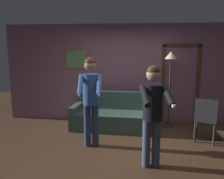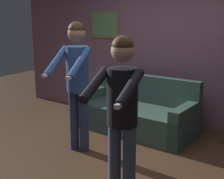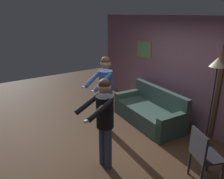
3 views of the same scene
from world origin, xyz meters
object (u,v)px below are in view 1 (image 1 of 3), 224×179
Objects in this scene: couch at (112,117)px; dining_chair_distant at (206,118)px; torchiere_lamp at (171,66)px; person_standing_left at (91,93)px; person_standing_right at (153,107)px.

couch is 2.11× the size of dining_chair_distant.
person_standing_left is (-1.75, -1.37, -0.46)m from torchiere_lamp.
torchiere_lamp is 2.02× the size of dining_chair_distant.
torchiere_lamp is 2.26m from person_standing_right.
torchiere_lamp is (1.43, 0.27, 1.25)m from couch.
dining_chair_distant is (0.56, -1.01, -1.00)m from torchiere_lamp.
person_standing_right is at bearing -106.98° from torchiere_lamp.
couch is 2.14m from dining_chair_distant.
couch is at bearing -169.36° from torchiere_lamp.
torchiere_lamp is 1.07× the size of person_standing_left.
person_standing_right is (0.79, -1.83, 0.72)m from couch.
dining_chair_distant is (2.31, 0.37, -0.54)m from person_standing_left.
person_standing_left is 1.06× the size of person_standing_right.
person_standing_right is (1.10, -0.73, -0.08)m from person_standing_left.
person_standing_right is at bearing -33.45° from person_standing_left.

